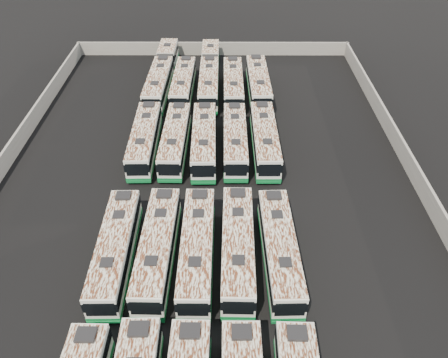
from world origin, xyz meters
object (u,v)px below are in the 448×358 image
(bus_back_left, at_px, (183,84))
(bus_midback_left, at_px, (175,140))
(bus_midback_far_left, at_px, (145,139))
(bus_back_right, at_px, (233,85))
(bus_midback_far_right, at_px, (265,139))
(bus_midfront_left, at_px, (158,248))
(bus_midback_center, at_px, (204,140))
(bus_back_center, at_px, (209,74))
(bus_midback_right, at_px, (235,140))
(bus_midfront_right, at_px, (238,247))
(bus_midfront_center, at_px, (197,249))
(bus_back_far_left, at_px, (162,74))
(bus_midfront_far_left, at_px, (116,249))
(bus_back_far_right, at_px, (258,83))
(bus_midfront_far_right, at_px, (279,249))

(bus_back_left, bearing_deg, bus_midback_left, -88.30)
(bus_midback_far_left, height_order, bus_back_right, bus_midback_far_left)
(bus_midback_left, bearing_deg, bus_midback_far_right, 1.13)
(bus_midfront_left, xyz_separation_m, bus_midback_center, (3.34, 16.58, 0.00))
(bus_midback_left, xyz_separation_m, bus_back_center, (3.46, 17.43, 0.01))
(bus_midback_center, bearing_deg, bus_midback_right, 1.32)
(bus_midfront_right, distance_m, bus_midback_right, 16.64)
(bus_midback_center, bearing_deg, bus_midfront_center, -90.95)
(bus_midfront_left, xyz_separation_m, bus_midback_far_right, (10.32, 16.77, 0.02))
(bus_back_far_left, bearing_deg, bus_midfront_far_left, -88.69)
(bus_midback_center, relative_size, bus_back_far_left, 0.64)
(bus_midfront_center, height_order, bus_back_center, bus_midfront_center)
(bus_midfront_right, height_order, bus_back_far_right, bus_back_far_right)
(bus_back_far_left, bearing_deg, bus_back_right, -16.91)
(bus_midback_right, height_order, bus_midback_far_right, bus_midback_far_right)
(bus_back_center, bearing_deg, bus_midback_center, -90.51)
(bus_midback_far_right, relative_size, bus_back_far_left, 0.64)
(bus_midfront_far_left, bearing_deg, bus_midback_left, 77.25)
(bus_midfront_far_left, relative_size, bus_midfront_center, 0.99)
(bus_midback_right, xyz_separation_m, bus_midback_far_right, (3.42, 0.04, 0.04))
(bus_midfront_center, height_order, bus_midback_right, bus_midfront_center)
(bus_midback_left, height_order, bus_midback_far_right, bus_midback_far_right)
(bus_back_right, bearing_deg, bus_midback_right, -90.19)
(bus_midback_left, bearing_deg, bus_midfront_left, -88.93)
(bus_midback_right, relative_size, bus_back_far_left, 0.62)
(bus_midback_center, bearing_deg, bus_back_far_right, 62.58)
(bus_midfront_far_left, distance_m, bus_back_right, 32.55)
(bus_midback_left, distance_m, bus_midback_center, 3.36)
(bus_midfront_far_right, relative_size, bus_midback_center, 0.99)
(bus_midback_far_right, bearing_deg, bus_midfront_left, -122.06)
(bus_midfront_center, bearing_deg, bus_back_far_right, 77.35)
(bus_midfront_far_right, distance_m, bus_back_far_right, 31.02)
(bus_midfront_center, distance_m, bus_back_left, 31.16)
(bus_midback_far_right, bearing_deg, bus_back_center, 111.07)
(bus_midback_far_right, bearing_deg, bus_midback_left, 179.65)
(bus_midfront_far_left, height_order, bus_back_far_right, bus_back_far_right)
(bus_midfront_right, distance_m, bus_back_center, 34.25)
(bus_midback_left, distance_m, bus_midback_far_right, 10.33)
(bus_midback_left, bearing_deg, bus_midfront_far_left, -100.78)
(bus_midfront_right, bearing_deg, bus_midback_center, 102.89)
(bus_midback_far_right, xyz_separation_m, bus_back_right, (-3.45, 13.90, -0.03))
(bus_back_far_right, bearing_deg, bus_midfront_center, -103.85)
(bus_midback_far_left, height_order, bus_midback_far_right, bus_midback_far_right)
(bus_midfront_right, bearing_deg, bus_midback_left, 113.26)
(bus_back_far_left, relative_size, bus_back_center, 1.03)
(bus_midfront_left, distance_m, bus_back_far_right, 32.60)
(bus_midfront_far_right, height_order, bus_back_far_right, bus_back_far_right)
(bus_midfront_far_left, height_order, bus_midfront_center, bus_midfront_center)
(bus_midfront_far_left, bearing_deg, bus_midback_far_right, 49.75)
(bus_midfront_left, distance_m, bus_back_center, 34.35)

